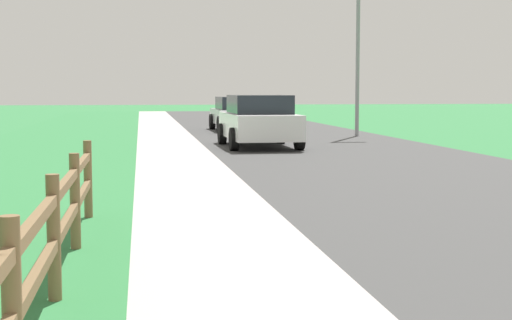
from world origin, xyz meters
The scene contains 8 objects.
ground_plane centered at (0.00, 25.00, 0.00)m, with size 120.00×120.00×0.00m, color #2F753E.
road_asphalt centered at (3.50, 27.00, 0.00)m, with size 7.00×66.00×0.01m, color #3B3B3B.
curb_concrete centered at (-3.00, 27.00, 0.00)m, with size 6.00×66.00×0.01m, color #AEA3A1.
grass_verge centered at (-4.50, 27.00, 0.01)m, with size 5.00×66.00×0.00m, color #2F753E.
rail_fence centered at (-2.58, 5.13, 0.60)m, with size 0.11×10.40×1.03m.
parked_suv_white centered at (1.58, 22.50, 0.78)m, with size 2.14×4.34×1.53m.
parked_car_silver centered at (2.13, 31.47, 0.72)m, with size 2.24×4.43×1.39m.
street_lamp centered at (5.98, 27.16, 4.17)m, with size 1.17×0.20×7.10m.
Camera 1 is at (-1.87, -0.17, 1.71)m, focal length 54.54 mm.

